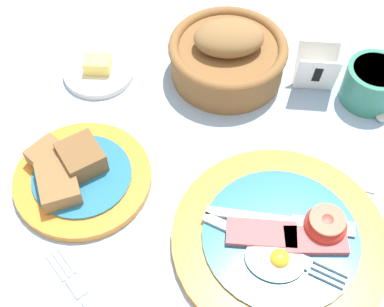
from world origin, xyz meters
TOP-DOWN VIEW (x-y plane):
  - ground_plane at (0.00, 0.00)m, footprint 3.00×3.00m
  - breakfast_plate at (0.06, 0.02)m, footprint 0.27×0.27m
  - bread_plate at (-0.22, 0.05)m, footprint 0.18×0.18m
  - sugar_cup at (0.15, 0.29)m, footprint 0.08×0.08m
  - bread_basket at (-0.07, 0.29)m, footprint 0.18×0.18m
  - butter_dish at (-0.26, 0.24)m, footprint 0.11×0.11m
  - number_card at (0.07, 0.29)m, footprint 0.07×0.05m
  - teaspoon_by_saucer at (0.17, 0.25)m, footprint 0.03×0.19m

SIDE VIEW (x-z plane):
  - ground_plane at x=0.00m, z-range 0.00..0.00m
  - teaspoon_by_saucer at x=0.17m, z-range 0.00..0.01m
  - butter_dish at x=-0.26m, z-range -0.01..0.02m
  - breakfast_plate at x=0.06m, z-range -0.01..0.03m
  - bread_plate at x=-0.22m, z-range -0.01..0.04m
  - sugar_cup at x=0.15m, z-range 0.00..0.06m
  - number_card at x=0.07m, z-range 0.00..0.07m
  - bread_basket at x=-0.07m, z-range -0.01..0.09m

